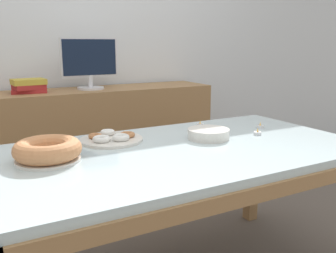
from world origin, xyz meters
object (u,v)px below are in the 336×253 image
object	(u,v)px
computer_monitor	(90,64)
tealight_left_edge	(200,125)
tealight_near_cakes	(257,133)
tealight_centre	(29,144)
book_stack	(29,86)
tealight_near_front	(260,126)
pastry_platter	(111,138)
plate_stack	(208,134)
cake_chocolate_round	(48,150)

from	to	relation	value
computer_monitor	tealight_left_edge	size ratio (longest dim) A/B	10.60
tealight_near_cakes	tealight_centre	bearing A→B (deg)	162.58
book_stack	tealight_near_front	distance (m)	1.59
pastry_platter	tealight_near_front	distance (m)	0.85
book_stack	plate_stack	distance (m)	1.40
pastry_platter	tealight_near_cakes	xyz separation A→B (m)	(0.72, -0.25, -0.00)
book_stack	tealight_left_edge	world-z (taller)	book_stack
pastry_platter	tealight_near_front	size ratio (longest dim) A/B	7.68
cake_chocolate_round	tealight_centre	distance (m)	0.28
book_stack	cake_chocolate_round	xyz separation A→B (m)	(-0.13, -1.22, -0.14)
computer_monitor	cake_chocolate_round	bearing A→B (deg)	-115.15
pastry_platter	plate_stack	world-z (taller)	plate_stack
computer_monitor	tealight_near_cakes	bearing A→B (deg)	-69.52
computer_monitor	cake_chocolate_round	distance (m)	1.38
tealight_near_cakes	tealight_left_edge	xyz separation A→B (m)	(-0.15, 0.31, 0.00)
tealight_near_cakes	tealight_centre	distance (m)	1.14
tealight_near_cakes	tealight_centre	size ratio (longest dim) A/B	1.00
pastry_platter	plate_stack	distance (m)	0.48
pastry_platter	tealight_near_cakes	bearing A→B (deg)	-18.86
pastry_platter	tealight_left_edge	size ratio (longest dim) A/B	7.68
cake_chocolate_round	pastry_platter	xyz separation A→B (m)	(0.34, 0.18, -0.03)
computer_monitor	tealight_left_edge	xyz separation A→B (m)	(0.33, -0.98, -0.31)
computer_monitor	tealight_centre	world-z (taller)	computer_monitor
pastry_platter	tealight_near_cakes	distance (m)	0.76
pastry_platter	plate_stack	xyz separation A→B (m)	(0.45, -0.19, 0.01)
computer_monitor	book_stack	distance (m)	0.46
tealight_near_cakes	plate_stack	bearing A→B (deg)	168.02
tealight_near_cakes	tealight_left_edge	world-z (taller)	same
computer_monitor	tealight_near_cakes	size ratio (longest dim) A/B	10.60
cake_chocolate_round	pastry_platter	size ratio (longest dim) A/B	0.89
cake_chocolate_round	tealight_left_edge	distance (m)	0.94
computer_monitor	pastry_platter	bearing A→B (deg)	-102.73
pastry_platter	tealight_centre	distance (m)	0.38
book_stack	tealight_near_cakes	distance (m)	1.60
cake_chocolate_round	tealight_near_cakes	world-z (taller)	cake_chocolate_round
tealight_left_edge	computer_monitor	bearing A→B (deg)	108.63
cake_chocolate_round	plate_stack	world-z (taller)	cake_chocolate_round
plate_stack	tealight_near_cakes	distance (m)	0.28
computer_monitor	cake_chocolate_round	size ratio (longest dim) A/B	1.55
plate_stack	tealight_centre	xyz separation A→B (m)	(-0.82, 0.28, -0.01)
book_stack	tealight_centre	distance (m)	0.98
book_stack	tealight_centre	bearing A→B (deg)	-99.80
computer_monitor	pastry_platter	xyz separation A→B (m)	(-0.24, -1.04, -0.31)
cake_chocolate_round	book_stack	bearing A→B (deg)	83.92
book_stack	tealight_left_edge	bearing A→B (deg)	-51.73
book_stack	plate_stack	world-z (taller)	book_stack
tealight_left_edge	plate_stack	bearing A→B (deg)	-115.21
book_stack	plate_stack	size ratio (longest dim) A/B	1.18
tealight_near_front	book_stack	bearing A→B (deg)	131.56
book_stack	tealight_near_front	xyz separation A→B (m)	(1.05, -1.18, -0.17)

